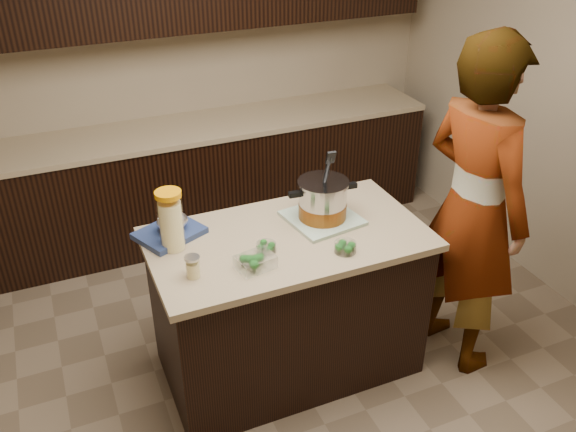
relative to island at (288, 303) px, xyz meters
name	(u,v)px	position (x,y,z in m)	size (l,w,h in m)	color
ground_plane	(288,363)	(0.00, 0.00, -0.45)	(4.00, 4.00, 0.00)	brown
room_shell	(288,85)	(0.00, 0.00, 1.26)	(4.04, 4.04, 2.72)	tan
back_cabinets	(197,118)	(0.00, 1.74, 0.49)	(3.60, 0.63, 2.33)	black
island	(288,303)	(0.00, 0.00, 0.00)	(1.46, 0.81, 0.90)	black
dish_towel	(322,218)	(0.24, 0.08, 0.46)	(0.36, 0.36, 0.02)	#5C895F
stock_pot	(323,202)	(0.24, 0.08, 0.56)	(0.39, 0.30, 0.39)	#B7B7BC
lemonade_pitcher	(171,223)	(-0.58, 0.12, 0.60)	(0.16, 0.16, 0.32)	#F8E798
mason_jar	(193,267)	(-0.55, -0.16, 0.50)	(0.09, 0.09, 0.12)	#F8E798
broccoli_tub_left	(266,248)	(-0.16, -0.09, 0.47)	(0.12, 0.12, 0.05)	silver
broccoli_tub_right	(345,248)	(0.20, -0.25, 0.47)	(0.14, 0.14, 0.05)	silver
broccoli_tub_rect	(255,262)	(-0.26, -0.20, 0.48)	(0.20, 0.16, 0.06)	silver
blue_tray	(171,228)	(-0.56, 0.25, 0.49)	(0.40, 0.36, 0.12)	navy
person	(473,209)	(0.98, -0.25, 0.52)	(0.71, 0.47, 1.94)	gray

